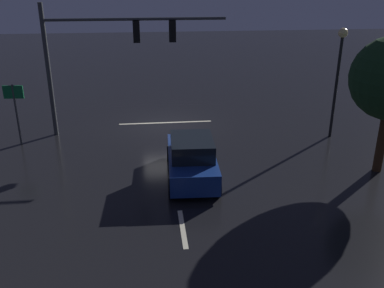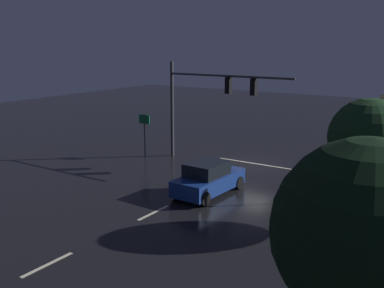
# 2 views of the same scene
# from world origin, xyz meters

# --- Properties ---
(ground_plane) EXTENTS (80.00, 80.00, 0.00)m
(ground_plane) POSITION_xyz_m (0.00, 0.00, 0.00)
(ground_plane) COLOR black
(traffic_signal_assembly) EXTENTS (8.61, 0.47, 6.35)m
(traffic_signal_assembly) POSITION_xyz_m (2.74, 0.79, 4.38)
(traffic_signal_assembly) COLOR #383A3D
(traffic_signal_assembly) RESTS_ON ground_plane
(lane_dash_far) EXTENTS (0.16, 2.20, 0.01)m
(lane_dash_far) POSITION_xyz_m (0.00, 4.00, 0.00)
(lane_dash_far) COLOR beige
(lane_dash_far) RESTS_ON ground_plane
(lane_dash_mid) EXTENTS (0.16, 2.20, 0.01)m
(lane_dash_mid) POSITION_xyz_m (0.00, 10.00, 0.00)
(lane_dash_mid) COLOR beige
(lane_dash_mid) RESTS_ON ground_plane
(stop_bar) EXTENTS (5.00, 0.16, 0.01)m
(stop_bar) POSITION_xyz_m (0.00, -0.39, 0.00)
(stop_bar) COLOR beige
(stop_bar) RESTS_ON ground_plane
(car_approaching) EXTENTS (2.06, 4.43, 1.70)m
(car_approaching) POSITION_xyz_m (-0.69, 6.37, 0.80)
(car_approaching) COLOR navy
(car_approaching) RESTS_ON ground_plane
(street_lamp_left_kerb) EXTENTS (0.44, 0.44, 5.25)m
(street_lamp_left_kerb) POSITION_xyz_m (-8.04, 2.58, 3.66)
(street_lamp_left_kerb) COLOR black
(street_lamp_left_kerb) RESTS_ON ground_plane
(route_sign) EXTENTS (0.90, 0.12, 2.91)m
(route_sign) POSITION_xyz_m (6.96, 2.03, 2.09)
(route_sign) COLOR #383A3D
(route_sign) RESTS_ON ground_plane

